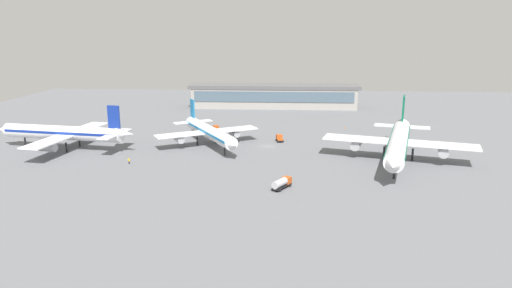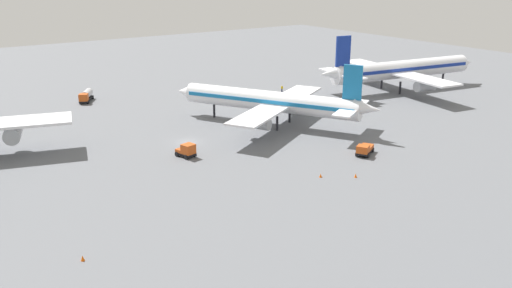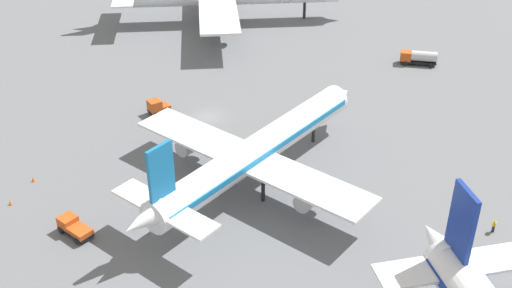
{
  "view_description": "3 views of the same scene",
  "coord_description": "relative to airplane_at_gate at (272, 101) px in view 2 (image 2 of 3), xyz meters",
  "views": [
    {
      "loc": [
        -5.16,
        144.33,
        36.67
      ],
      "look_at": [
        3.24,
        6.95,
        2.47
      ],
      "focal_mm": 32.15,
      "sensor_mm": 36.0,
      "label": 1
    },
    {
      "loc": [
        -42.88,
        -83.42,
        30.31
      ],
      "look_at": [
        4.66,
        -14.72,
        2.76
      ],
      "focal_mm": 38.32,
      "sensor_mm": 36.0,
      "label": 2
    },
    {
      "loc": [
        83.01,
        -24.31,
        47.74
      ],
      "look_at": [
        18.65,
        0.59,
        5.6
      ],
      "focal_mm": 45.26,
      "sensor_mm": 36.0,
      "label": 3
    }
  ],
  "objects": [
    {
      "name": "safety_cone_far_side",
      "position": [
        -10.66,
        -26.76,
        -4.48
      ],
      "size": [
        0.44,
        0.44,
        0.6
      ],
      "primitive_type": "cone",
      "color": "#EA590C",
      "rests_on": "ground"
    },
    {
      "name": "safety_cone_mid_apron",
      "position": [
        -47.73,
        -30.58,
        -4.48
      ],
      "size": [
        0.44,
        0.44,
        0.6
      ],
      "primitive_type": "cone",
      "color": "#EA590C",
      "rests_on": "ground"
    },
    {
      "name": "safety_cone_near_gate",
      "position": [
        -6.42,
        -29.83,
        -4.48
      ],
      "size": [
        0.44,
        0.44,
        0.6
      ],
      "primitive_type": "cone",
      "color": "#EA590C",
      "rests_on": "ground"
    },
    {
      "name": "baggage_tug",
      "position": [
        -22.87,
        -7.32,
        -3.63
      ],
      "size": [
        2.87,
        3.56,
        2.3
      ],
      "rotation": [
        0.0,
        0.0,
        4.96
      ],
      "color": "black",
      "rests_on": "ground"
    },
    {
      "name": "fuel_truck",
      "position": [
        -23.95,
        40.32,
        -3.39
      ],
      "size": [
        4.93,
        6.36,
        2.5
      ],
      "rotation": [
        0.0,
        0.0,
        4.16
      ],
      "color": "black",
      "rests_on": "ground"
    },
    {
      "name": "ground_crew_worker",
      "position": [
        19.27,
        22.15,
        -3.93
      ],
      "size": [
        0.57,
        0.44,
        1.67
      ],
      "rotation": [
        0.0,
        0.0,
        4.54
      ],
      "color": "#1E2338",
      "rests_on": "ground"
    },
    {
      "name": "airplane_distant",
      "position": [
        44.85,
        7.01,
        0.52
      ],
      "size": [
        47.84,
        38.7,
        14.58
      ],
      "rotation": [
        0.0,
        0.0,
        6.13
      ],
      "color": "white",
      "rests_on": "ground"
    },
    {
      "name": "pushback_tractor",
      "position": [
        2.08,
        -23.21,
        -3.81
      ],
      "size": [
        4.77,
        3.81,
        1.9
      ],
      "rotation": [
        0.0,
        0.0,
        3.65
      ],
      "color": "black",
      "rests_on": "ground"
    },
    {
      "name": "ground",
      "position": [
        -19.0,
        -0.35,
        -4.78
      ],
      "size": [
        288.0,
        288.0,
        0.0
      ],
      "primitive_type": "plane",
      "color": "slate"
    },
    {
      "name": "airplane_at_gate",
      "position": [
        0.0,
        0.0,
        0.0
      ],
      "size": [
        32.7,
        39.07,
        13.15
      ],
      "rotation": [
        0.0,
        0.0,
        2.1
      ],
      "color": "white",
      "rests_on": "ground"
    }
  ]
}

